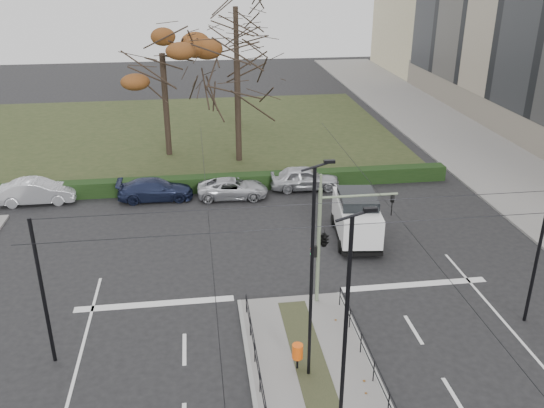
{
  "coord_description": "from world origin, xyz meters",
  "views": [
    {
      "loc": [
        -3.81,
        -16.77,
        14.24
      ],
      "look_at": [
        -0.35,
        8.27,
        3.28
      ],
      "focal_mm": 38.0,
      "sensor_mm": 36.0,
      "label": 1
    }
  ],
  "objects_px": {
    "parked_car_fourth": "(233,188)",
    "bare_tree_near": "(237,68)",
    "litter_bin": "(297,352)",
    "white_van": "(356,216)",
    "traffic_light": "(326,237)",
    "parked_car_second": "(37,191)",
    "streetlamp_median_near": "(345,342)",
    "parked_car_fifth": "(305,178)",
    "rust_tree": "(162,54)",
    "bare_tree_center": "(236,16)",
    "parked_car_third": "(155,189)",
    "streetlamp_median_far": "(312,274)"
  },
  "relations": [
    {
      "from": "streetlamp_median_far",
      "to": "parked_car_third",
      "type": "distance_m",
      "value": 19.22
    },
    {
      "from": "parked_car_third",
      "to": "white_van",
      "type": "relative_size",
      "value": 0.9
    },
    {
      "from": "litter_bin",
      "to": "parked_car_second",
      "type": "xyz_separation_m",
      "value": [
        -13.21,
        17.88,
        -0.13
      ]
    },
    {
      "from": "parked_car_fourth",
      "to": "bare_tree_near",
      "type": "bearing_deg",
      "value": -4.08
    },
    {
      "from": "streetlamp_median_near",
      "to": "bare_tree_center",
      "type": "relative_size",
      "value": 0.61
    },
    {
      "from": "parked_car_third",
      "to": "bare_tree_near",
      "type": "height_order",
      "value": "bare_tree_near"
    },
    {
      "from": "parked_car_fifth",
      "to": "white_van",
      "type": "bearing_deg",
      "value": -167.59
    },
    {
      "from": "streetlamp_median_far",
      "to": "parked_car_fourth",
      "type": "bearing_deg",
      "value": 94.85
    },
    {
      "from": "litter_bin",
      "to": "parked_car_fourth",
      "type": "distance_m",
      "value": 17.12
    },
    {
      "from": "streetlamp_median_near",
      "to": "bare_tree_near",
      "type": "relative_size",
      "value": 0.84
    },
    {
      "from": "parked_car_fourth",
      "to": "streetlamp_median_near",
      "type": "bearing_deg",
      "value": -171.62
    },
    {
      "from": "litter_bin",
      "to": "white_van",
      "type": "distance_m",
      "value": 11.59
    },
    {
      "from": "parked_car_third",
      "to": "white_van",
      "type": "xyz_separation_m",
      "value": [
        11.06,
        -7.03,
        0.67
      ]
    },
    {
      "from": "parked_car_second",
      "to": "parked_car_fifth",
      "type": "bearing_deg",
      "value": -91.06
    },
    {
      "from": "bare_tree_center",
      "to": "parked_car_third",
      "type": "bearing_deg",
      "value": -111.85
    },
    {
      "from": "litter_bin",
      "to": "streetlamp_median_far",
      "type": "height_order",
      "value": "streetlamp_median_far"
    },
    {
      "from": "white_van",
      "to": "rust_tree",
      "type": "relative_size",
      "value": 0.52
    },
    {
      "from": "white_van",
      "to": "rust_tree",
      "type": "height_order",
      "value": "rust_tree"
    },
    {
      "from": "litter_bin",
      "to": "parked_car_fifth",
      "type": "height_order",
      "value": "parked_car_fifth"
    },
    {
      "from": "litter_bin",
      "to": "rust_tree",
      "type": "height_order",
      "value": "rust_tree"
    },
    {
      "from": "traffic_light",
      "to": "bare_tree_center",
      "type": "xyz_separation_m",
      "value": [
        -1.34,
        29.49,
        6.29
      ]
    },
    {
      "from": "parked_car_fourth",
      "to": "bare_tree_near",
      "type": "distance_m",
      "value": 9.45
    },
    {
      "from": "rust_tree",
      "to": "parked_car_fifth",
      "type": "xyz_separation_m",
      "value": [
        9.04,
        -8.27,
        -6.95
      ]
    },
    {
      "from": "traffic_light",
      "to": "parked_car_fifth",
      "type": "bearing_deg",
      "value": 82.75
    },
    {
      "from": "litter_bin",
      "to": "rust_tree",
      "type": "distance_m",
      "value": 27.56
    },
    {
      "from": "streetlamp_median_near",
      "to": "parked_car_second",
      "type": "xyz_separation_m",
      "value": [
        -13.76,
        22.01,
        -3.58
      ]
    },
    {
      "from": "streetlamp_median_near",
      "to": "bare_tree_near",
      "type": "xyz_separation_m",
      "value": [
        -0.67,
        28.18,
        2.58
      ]
    },
    {
      "from": "traffic_light",
      "to": "parked_car_second",
      "type": "xyz_separation_m",
      "value": [
        -15.19,
        13.48,
        -2.5
      ]
    },
    {
      "from": "traffic_light",
      "to": "bare_tree_near",
      "type": "xyz_separation_m",
      "value": [
        -2.1,
        19.66,
        3.67
      ]
    },
    {
      "from": "white_van",
      "to": "bare_tree_near",
      "type": "distance_m",
      "value": 15.64
    },
    {
      "from": "white_van",
      "to": "bare_tree_center",
      "type": "xyz_separation_m",
      "value": [
        -4.46,
        23.49,
        8.2
      ]
    },
    {
      "from": "streetlamp_median_near",
      "to": "traffic_light",
      "type": "bearing_deg",
      "value": 80.51
    },
    {
      "from": "parked_car_fourth",
      "to": "bare_tree_near",
      "type": "height_order",
      "value": "bare_tree_near"
    },
    {
      "from": "parked_car_third",
      "to": "streetlamp_median_far",
      "type": "bearing_deg",
      "value": -160.41
    },
    {
      "from": "traffic_light",
      "to": "white_van",
      "type": "xyz_separation_m",
      "value": [
        3.11,
        6.0,
        -1.91
      ]
    },
    {
      "from": "streetlamp_median_near",
      "to": "parked_car_fifth",
      "type": "distance_m",
      "value": 22.53
    },
    {
      "from": "white_van",
      "to": "parked_car_fifth",
      "type": "xyz_separation_m",
      "value": [
        -1.4,
        7.5,
        -0.57
      ]
    },
    {
      "from": "parked_car_second",
      "to": "rust_tree",
      "type": "xyz_separation_m",
      "value": [
        7.86,
        8.28,
        6.96
      ]
    },
    {
      "from": "litter_bin",
      "to": "bare_tree_near",
      "type": "bearing_deg",
      "value": 90.29
    },
    {
      "from": "parked_car_fifth",
      "to": "parked_car_third",
      "type": "bearing_deg",
      "value": 94.64
    },
    {
      "from": "litter_bin",
      "to": "parked_car_fourth",
      "type": "relative_size",
      "value": 0.24
    },
    {
      "from": "parked_car_third",
      "to": "parked_car_fourth",
      "type": "distance_m",
      "value": 4.88
    },
    {
      "from": "parked_car_second",
      "to": "parked_car_fourth",
      "type": "xyz_separation_m",
      "value": [
        12.11,
        -0.8,
        -0.14
      ]
    },
    {
      "from": "streetlamp_median_far",
      "to": "bare_tree_near",
      "type": "distance_m",
      "value": 24.54
    },
    {
      "from": "traffic_light",
      "to": "parked_car_fourth",
      "type": "relative_size",
      "value": 1.2
    },
    {
      "from": "parked_car_second",
      "to": "bare_tree_center",
      "type": "height_order",
      "value": "bare_tree_center"
    },
    {
      "from": "white_van",
      "to": "streetlamp_median_near",
      "type": "bearing_deg",
      "value": -107.35
    },
    {
      "from": "traffic_light",
      "to": "parked_car_fifth",
      "type": "distance_m",
      "value": 13.83
    },
    {
      "from": "parked_car_fourth",
      "to": "parked_car_second",
      "type": "bearing_deg",
      "value": 90.16
    },
    {
      "from": "parked_car_second",
      "to": "bare_tree_center",
      "type": "xyz_separation_m",
      "value": [
        13.84,
        16.01,
        8.79
      ]
    }
  ]
}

